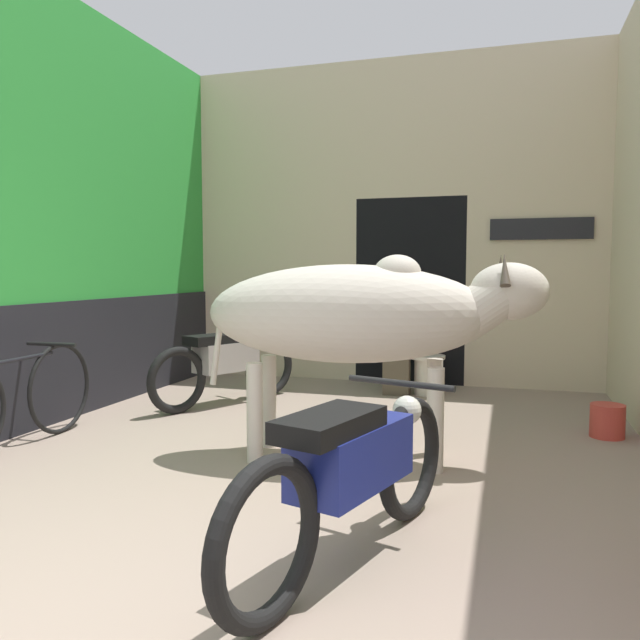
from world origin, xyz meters
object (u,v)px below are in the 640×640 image
shopkeeper_seated (399,333)px  plastic_stool (427,373)px  bicycle (17,399)px  motorcycle_far (226,362)px  bucket (607,421)px  motorcycle_near (352,469)px  cow (361,314)px

shopkeeper_seated → plastic_stool: bearing=-1.2°
bicycle → plastic_stool: 3.89m
motorcycle_far → bucket: bearing=-4.0°
motorcycle_far → motorcycle_near: bearing=-55.5°
shopkeeper_seated → cow: bearing=-86.6°
cow → shopkeeper_seated: 2.43m
plastic_stool → bucket: size_ratio=1.61×
motorcycle_far → shopkeeper_seated: shopkeeper_seated is taller
shopkeeper_seated → bucket: size_ratio=4.72×
motorcycle_far → shopkeeper_seated: (1.51, 1.05, 0.23)m
cow → bicycle: 2.57m
motorcycle_far → bucket: 3.40m
bucket → motorcycle_far: bearing=176.0°
bicycle → shopkeeper_seated: bearing=51.5°
plastic_stool → motorcycle_far: bearing=-150.1°
motorcycle_far → bicycle: bicycle is taller
motorcycle_near → motorcycle_far: bearing=124.5°
bicycle → bucket: bearing=21.1°
shopkeeper_seated → motorcycle_far: bearing=-145.2°
cow → bucket: size_ratio=9.02×
motorcycle_far → plastic_stool: size_ratio=3.78×
motorcycle_near → motorcycle_far: size_ratio=1.14×
plastic_stool → bucket: 2.03m
bicycle → shopkeeper_seated: 3.71m
bicycle → shopkeeper_seated: size_ratio=1.37×
bicycle → plastic_stool: (2.61, 2.89, -0.15)m
cow → bucket: bearing=32.8°
bicycle → plastic_stool: bearing=48.0°
cow → plastic_stool: bearing=86.2°
cow → motorcycle_near: 1.65m
bicycle → cow: bearing=11.5°
motorcycle_near → bucket: 3.00m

